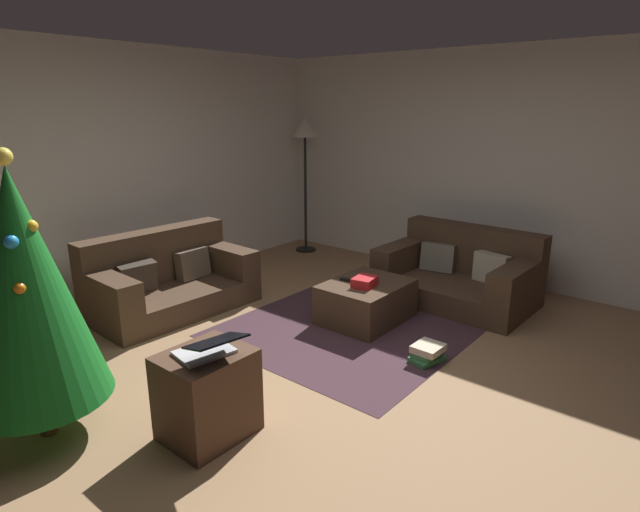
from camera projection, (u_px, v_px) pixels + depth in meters
ground_plane at (335, 387)px, 3.76m from camera, size 6.40×6.40×0.00m
rear_partition at (95, 173)px, 5.31m from camera, size 6.40×0.12×2.60m
corner_partition at (510, 169)px, 5.72m from camera, size 0.12×6.40×2.60m
couch_left at (167, 280)px, 5.16m from camera, size 1.60×0.91×0.77m
couch_right at (460, 274)px, 5.41m from camera, size 1.01×1.53×0.75m
ottoman at (366, 301)px, 4.90m from camera, size 0.83×0.65×0.37m
gift_box at (365, 282)px, 4.74m from camera, size 0.26×0.22×0.09m
tv_remote at (348, 280)px, 4.89m from camera, size 0.07×0.17×0.02m
christmas_tree at (25, 288)px, 2.97m from camera, size 0.83×0.83×1.76m
side_table at (207, 394)px, 3.15m from camera, size 0.52×0.44×0.55m
laptop at (209, 348)px, 3.02m from camera, size 0.38×0.44×0.17m
book_stack at (427, 353)px, 4.11m from camera, size 0.30×0.24×0.15m
corner_lamp at (305, 139)px, 6.90m from camera, size 0.36×0.36×1.81m
area_rug at (366, 319)px, 4.95m from camera, size 2.60×2.00×0.01m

